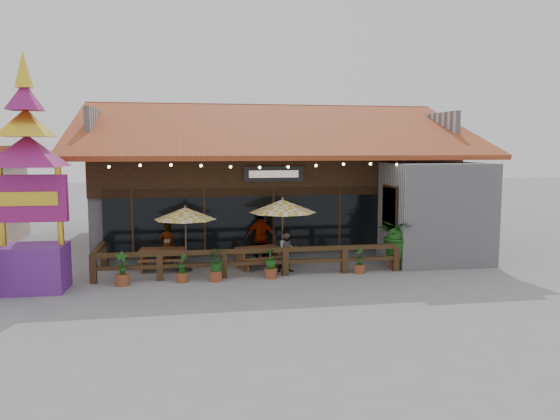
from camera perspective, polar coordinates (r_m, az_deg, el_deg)
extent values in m
plane|color=gray|center=(18.50, 1.80, -6.42)|extent=(100.00, 100.00, 0.00)
cube|color=#B3B2B7|center=(25.01, -1.50, 1.62)|extent=(14.00, 10.00, 4.00)
cube|color=#392612|center=(19.71, -3.61, 3.77)|extent=(11.00, 0.16, 1.60)
cube|color=black|center=(19.85, -3.57, -1.14)|extent=(10.00, 0.12, 2.40)
cube|color=#FCBD71|center=(20.04, -3.63, -1.06)|extent=(9.80, 0.05, 2.20)
cube|color=#B3B2B7|center=(20.51, 15.93, -0.28)|extent=(3.50, 2.70, 3.60)
cube|color=red|center=(19.63, 11.39, 0.13)|extent=(0.06, 1.20, 1.50)
cube|color=#392612|center=(19.62, 11.36, 0.13)|extent=(0.04, 1.34, 1.64)
cube|color=#AB5326|center=(21.48, -0.10, 8.55)|extent=(15.50, 7.05, 2.37)
cube|color=#AB5326|center=(28.40, -2.59, 8.06)|extent=(15.50, 7.05, 2.37)
cube|color=#AB5326|center=(24.99, -1.53, 10.84)|extent=(15.50, 0.30, 0.12)
cube|color=#B3B2B7|center=(24.86, -17.82, 7.51)|extent=(0.20, 9.00, 1.80)
cube|color=#B3B2B7|center=(26.88, 13.54, 7.55)|extent=(0.20, 9.00, 1.80)
cube|color=black|center=(19.73, -0.68, 3.79)|extent=(2.20, 0.10, 0.55)
cube|color=silver|center=(19.67, -0.65, 3.78)|extent=(1.80, 0.02, 0.25)
cube|color=#392612|center=(19.76, -15.16, -1.39)|extent=(0.08, 0.08, 2.40)
cube|color=#392612|center=(19.69, -7.89, -1.25)|extent=(0.08, 0.08, 2.40)
cube|color=#392612|center=(19.94, -0.70, -1.09)|extent=(0.08, 0.08, 2.40)
cube|color=#392612|center=(20.50, 6.21, -0.92)|extent=(0.08, 0.08, 2.40)
sphere|color=#FFEA8C|center=(17.87, -17.45, 4.32)|extent=(0.09, 0.09, 0.09)
sphere|color=#FFEA8C|center=(17.78, -14.41, 4.53)|extent=(0.09, 0.09, 0.09)
sphere|color=#FFEA8C|center=(17.73, -11.34, 4.64)|extent=(0.09, 0.09, 0.09)
sphere|color=#FFEA8C|center=(17.74, -8.25, 4.61)|extent=(0.09, 0.09, 0.09)
sphere|color=#FFEA8C|center=(17.80, -5.19, 4.52)|extent=(0.09, 0.09, 0.09)
sphere|color=#FFEA8C|center=(17.90, -2.15, 4.46)|extent=(0.09, 0.09, 0.09)
sphere|color=#FFEA8C|center=(18.06, 0.85, 4.52)|extent=(0.09, 0.09, 0.09)
sphere|color=#FFEA8C|center=(18.26, 3.79, 4.65)|extent=(0.09, 0.09, 0.09)
sphere|color=#FFEA8C|center=(18.51, 6.65, 4.77)|extent=(0.09, 0.09, 0.09)
sphere|color=#FFEA8C|center=(18.81, 9.44, 4.78)|extent=(0.09, 0.09, 0.09)
sphere|color=#FFEA8C|center=(19.15, 12.12, 4.67)|extent=(0.09, 0.09, 0.09)
cube|color=#412C17|center=(17.75, -18.95, -5.85)|extent=(0.20, 0.20, 0.90)
cube|color=#412C17|center=(17.55, -12.45, -5.78)|extent=(0.20, 0.20, 0.90)
cube|color=#412C17|center=(17.58, -5.89, -5.64)|extent=(0.20, 0.20, 0.90)
cube|color=#412C17|center=(17.83, 0.56, -5.43)|extent=(0.20, 0.20, 0.90)
cube|color=#412C17|center=(18.30, 6.75, -5.17)|extent=(0.20, 0.20, 0.90)
cube|color=#412C17|center=(18.89, 12.00, -4.89)|extent=(0.20, 0.20, 0.90)
cube|color=#412C17|center=(17.59, -2.98, -4.28)|extent=(9.80, 0.16, 0.14)
cube|color=#412C17|center=(17.67, -2.97, -5.55)|extent=(9.80, 0.12, 0.12)
cube|color=#412C17|center=(18.89, -18.42, -3.86)|extent=(0.16, 2.50, 0.14)
cube|color=#412C17|center=(20.08, -17.91, -4.39)|extent=(0.20, 0.20, 0.90)
cylinder|color=brown|center=(18.61, -9.82, -3.13)|extent=(0.05, 0.05, 2.10)
cone|color=gold|center=(18.48, -9.87, -0.34)|extent=(2.34, 2.34, 0.41)
sphere|color=brown|center=(18.46, -9.88, 0.36)|extent=(0.09, 0.09, 0.09)
cylinder|color=black|center=(18.81, -9.75, -6.21)|extent=(0.40, 0.40, 0.05)
cylinder|color=brown|center=(18.78, 0.28, -2.62)|extent=(0.06, 0.06, 2.32)
cone|color=gold|center=(18.64, 0.28, 0.43)|extent=(2.65, 2.65, 0.45)
sphere|color=brown|center=(18.62, 0.28, 1.20)|extent=(0.10, 0.10, 0.10)
cylinder|color=black|center=(18.99, 0.28, -5.98)|extent=(0.44, 0.44, 0.06)
cube|color=brown|center=(19.00, -12.14, -4.05)|extent=(1.58, 0.85, 0.06)
cube|color=brown|center=(19.17, -14.10, -5.08)|extent=(0.14, 0.67, 0.70)
cube|color=brown|center=(18.99, -10.12, -5.09)|extent=(0.14, 0.67, 0.70)
cube|color=brown|center=(18.55, -12.33, -5.21)|extent=(1.54, 0.41, 0.05)
cube|color=brown|center=(19.56, -11.93, -4.59)|extent=(1.54, 0.41, 0.05)
cube|color=brown|center=(18.95, -2.31, -3.99)|extent=(1.61, 1.04, 0.06)
cube|color=brown|center=(18.79, -4.15, -5.16)|extent=(0.23, 0.65, 0.69)
cube|color=brown|center=(19.27, -0.52, -4.85)|extent=(0.23, 0.65, 0.69)
cube|color=brown|center=(18.54, -1.71, -5.10)|extent=(1.50, 0.62, 0.05)
cube|color=brown|center=(19.47, -2.88, -4.54)|extent=(1.50, 0.62, 0.05)
cube|color=#66268B|center=(17.42, -24.33, -5.55)|extent=(1.84, 1.40, 1.35)
cube|color=#931B6B|center=(17.13, -24.65, 1.11)|extent=(2.04, 0.34, 1.35)
cube|color=gold|center=(16.98, -24.78, 1.06)|extent=(1.58, 0.08, 0.39)
cylinder|color=gold|center=(17.37, -27.13, 0.30)|extent=(0.18, 0.18, 2.26)
cylinder|color=gold|center=(16.97, -22.03, 0.42)|extent=(0.18, 0.18, 2.26)
pyramid|color=#931B6B|center=(17.07, -24.94, 7.15)|extent=(2.78, 2.78, 0.90)
pyramid|color=gold|center=(17.10, -25.06, 9.60)|extent=(1.97, 1.97, 0.79)
pyramid|color=#931B6B|center=(17.17, -25.18, 12.04)|extent=(1.27, 1.27, 0.79)
pyramid|color=gold|center=(17.28, -25.32, 14.83)|extent=(0.58, 0.58, 1.02)
cylinder|color=brown|center=(19.34, 12.02, -5.39)|extent=(0.54, 0.54, 0.39)
imported|color=#1E5D1A|center=(19.16, 12.09, -2.46)|extent=(1.80, 1.87, 1.61)
sphere|color=#1E5D1A|center=(19.18, 12.54, -3.38)|extent=(0.54, 0.54, 0.54)
sphere|color=#1E5D1A|center=(19.25, 11.64, -2.78)|extent=(0.47, 0.47, 0.47)
imported|color=#392612|center=(19.63, -11.72, -3.55)|extent=(0.61, 0.47, 1.51)
imported|color=#392612|center=(18.24, 0.80, -4.26)|extent=(0.78, 0.65, 1.46)
imported|color=#392612|center=(19.58, -1.99, -2.90)|extent=(1.19, 0.86, 1.88)
cylinder|color=brown|center=(17.28, -16.14, -7.04)|extent=(0.42, 0.42, 0.34)
imported|color=#1E5D1A|center=(17.17, -16.20, -5.36)|extent=(0.39, 0.29, 0.70)
cylinder|color=brown|center=(17.30, -10.19, -6.95)|extent=(0.36, 0.36, 0.29)
imported|color=#1E5D1A|center=(17.21, -10.22, -5.52)|extent=(0.29, 0.35, 0.59)
cylinder|color=brown|center=(17.26, -6.74, -6.87)|extent=(0.40, 0.40, 0.32)
imported|color=#1E5D1A|center=(17.15, -6.76, -5.29)|extent=(0.78, 0.78, 0.66)
cylinder|color=brown|center=(17.51, -0.99, -6.63)|extent=(0.40, 0.40, 0.32)
imported|color=#1E5D1A|center=(17.41, -0.99, -5.06)|extent=(0.50, 0.50, 0.66)
cylinder|color=brown|center=(18.37, 8.29, -6.12)|extent=(0.36, 0.36, 0.29)
imported|color=#1E5D1A|center=(18.28, 8.31, -4.78)|extent=(0.32, 0.37, 0.59)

